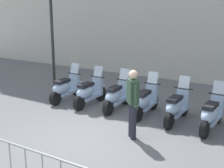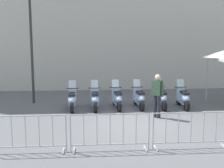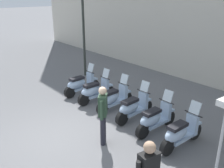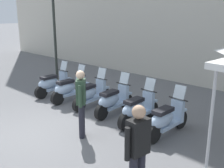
% 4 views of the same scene
% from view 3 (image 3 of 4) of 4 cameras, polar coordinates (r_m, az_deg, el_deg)
% --- Properties ---
extents(ground_plane, '(120.00, 120.00, 0.00)m').
position_cam_3_polar(ground_plane, '(7.78, -10.75, -11.96)').
color(ground_plane, slate).
extents(motorcycle_0, '(0.59, 1.72, 1.24)m').
position_cam_3_polar(motorcycle_0, '(10.53, -7.18, -0.03)').
color(motorcycle_0, black).
rests_on(motorcycle_0, ground).
extents(motorcycle_1, '(0.57, 1.73, 1.24)m').
position_cam_3_polar(motorcycle_1, '(9.77, -3.90, -1.58)').
color(motorcycle_1, black).
rests_on(motorcycle_1, ground).
extents(motorcycle_2, '(0.63, 1.72, 1.24)m').
position_cam_3_polar(motorcycle_2, '(9.10, 0.33, -3.26)').
color(motorcycle_2, black).
rests_on(motorcycle_2, ground).
extents(motorcycle_3, '(0.62, 1.72, 1.24)m').
position_cam_3_polar(motorcycle_3, '(8.46, 4.83, -5.30)').
color(motorcycle_3, black).
rests_on(motorcycle_3, ground).
extents(motorcycle_4, '(0.56, 1.73, 1.24)m').
position_cam_3_polar(motorcycle_4, '(7.83, 9.71, -7.78)').
color(motorcycle_4, black).
rests_on(motorcycle_4, ground).
extents(motorcycle_5, '(0.56, 1.73, 1.24)m').
position_cam_3_polar(motorcycle_5, '(7.27, 15.29, -10.70)').
color(motorcycle_5, black).
rests_on(motorcycle_5, ground).
extents(street_lamp, '(0.36, 0.36, 5.94)m').
position_cam_3_polar(street_lamp, '(12.39, -6.70, 17.88)').
color(street_lamp, '#2D332D').
rests_on(street_lamp, ground).
extents(officer_mid_plaza, '(0.44, 0.40, 1.73)m').
position_cam_3_polar(officer_mid_plaza, '(6.96, -2.08, -6.42)').
color(officer_mid_plaza, '#23232D').
rests_on(officer_mid_plaza, ground).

